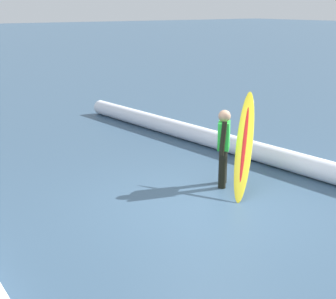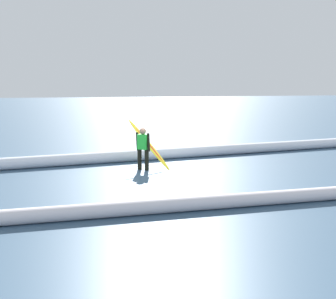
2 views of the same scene
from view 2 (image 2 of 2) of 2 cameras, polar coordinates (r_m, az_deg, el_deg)
ground_plane at (r=12.65m, az=0.07°, el=-3.51°), size 180.99×180.99×0.00m
surfer at (r=13.11m, az=-3.62°, el=0.45°), size 0.39×0.48×1.41m
surfboard at (r=13.42m, az=-2.78°, el=0.72°), size 1.35×1.47×1.64m
wave_crest_foreground at (r=16.02m, az=6.66°, el=-0.14°), size 20.68×2.00×0.41m
wave_crest_midground at (r=9.26m, az=8.89°, el=-7.31°), size 14.29×0.90×0.33m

